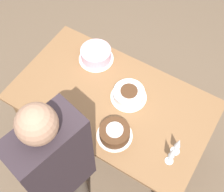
# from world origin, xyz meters

# --- Properties ---
(ground_plane) EXTENTS (12.00, 12.00, 0.00)m
(ground_plane) POSITION_xyz_m (0.00, 0.00, 0.00)
(ground_plane) COLOR brown
(dining_table) EXTENTS (1.53, 0.89, 0.78)m
(dining_table) POSITION_xyz_m (0.00, 0.00, 0.66)
(dining_table) COLOR brown
(dining_table) RESTS_ON ground_plane
(cake_center_white) EXTENTS (0.28, 0.28, 0.09)m
(cake_center_white) POSITION_xyz_m (0.10, 0.09, 0.82)
(cake_center_white) COLOR white
(cake_center_white) RESTS_ON dining_table
(cake_front_chocolate) EXTENTS (0.26, 0.26, 0.10)m
(cake_front_chocolate) POSITION_xyz_m (0.18, -0.25, 0.82)
(cake_front_chocolate) COLOR white
(cake_front_chocolate) RESTS_ON dining_table
(cake_back_decorated) EXTENTS (0.29, 0.29, 0.11)m
(cake_back_decorated) POSITION_xyz_m (-0.32, 0.27, 0.83)
(cake_back_decorated) COLOR white
(cake_back_decorated) RESTS_ON dining_table
(wine_glass_near) EXTENTS (0.07, 0.07, 0.19)m
(wine_glass_near) POSITION_xyz_m (0.59, -0.13, 0.90)
(wine_glass_near) COLOR silver
(wine_glass_near) RESTS_ON dining_table
(wine_glass_far) EXTENTS (0.06, 0.06, 0.23)m
(wine_glass_far) POSITION_xyz_m (0.59, -0.22, 0.93)
(wine_glass_far) COLOR silver
(wine_glass_far) RESTS_ON dining_table
(fork_pile) EXTENTS (0.18, 0.13, 0.01)m
(fork_pile) POSITION_xyz_m (-0.28, -0.25, 0.78)
(fork_pile) COLOR silver
(fork_pile) RESTS_ON dining_table
(person_cutting) EXTENTS (0.31, 0.44, 1.72)m
(person_cutting) POSITION_xyz_m (0.06, -0.72, 1.04)
(person_cutting) COLOR #4C4238
(person_cutting) RESTS_ON ground_plane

